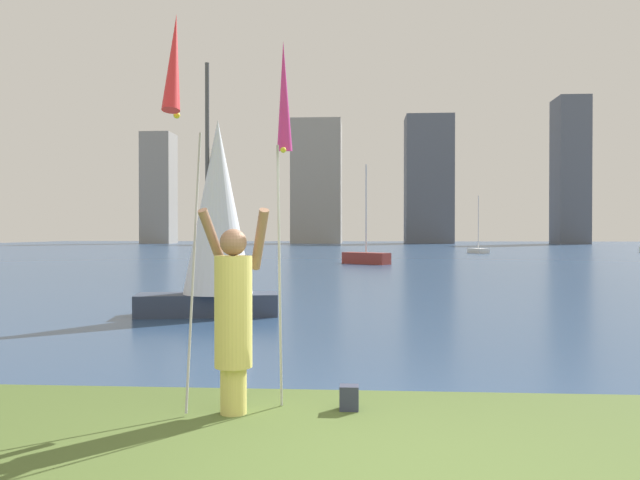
{
  "coord_description": "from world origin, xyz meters",
  "views": [
    {
      "loc": [
        -0.05,
        -4.6,
        1.74
      ],
      "look_at": [
        -1.3,
        14.06,
        1.51
      ],
      "focal_mm": 35.77,
      "sensor_mm": 36.0,
      "label": 1
    }
  ],
  "objects_px": {
    "kite_flag_left": "(175,76)",
    "sailboat_4": "(216,221)",
    "kite_flag_right": "(284,105)",
    "bag": "(349,398)",
    "sailboat_3": "(366,257)",
    "sailboat_0": "(478,250)",
    "person": "(234,312)"
  },
  "relations": [
    {
      "from": "sailboat_0",
      "to": "sailboat_4",
      "type": "distance_m",
      "value": 42.69
    },
    {
      "from": "sailboat_3",
      "to": "kite_flag_left",
      "type": "bearing_deg",
      "value": -93.6
    },
    {
      "from": "sailboat_3",
      "to": "kite_flag_right",
      "type": "bearing_deg",
      "value": -92.01
    },
    {
      "from": "person",
      "to": "kite_flag_right",
      "type": "relative_size",
      "value": 0.54
    },
    {
      "from": "bag",
      "to": "sailboat_4",
      "type": "height_order",
      "value": "sailboat_4"
    },
    {
      "from": "person",
      "to": "sailboat_4",
      "type": "relative_size",
      "value": 0.37
    },
    {
      "from": "sailboat_4",
      "to": "person",
      "type": "bearing_deg",
      "value": -75.66
    },
    {
      "from": "kite_flag_left",
      "to": "sailboat_0",
      "type": "xyz_separation_m",
      "value": [
        11.31,
        48.3,
        -2.87
      ]
    },
    {
      "from": "person",
      "to": "sailboat_0",
      "type": "xyz_separation_m",
      "value": [
        10.88,
        47.84,
        -0.72
      ]
    },
    {
      "from": "person",
      "to": "sailboat_3",
      "type": "bearing_deg",
      "value": 106.78
    },
    {
      "from": "kite_flag_right",
      "to": "bag",
      "type": "relative_size",
      "value": 15.47
    },
    {
      "from": "kite_flag_left",
      "to": "kite_flag_right",
      "type": "bearing_deg",
      "value": 47.55
    },
    {
      "from": "kite_flag_right",
      "to": "person",
      "type": "bearing_deg",
      "value": -132.01
    },
    {
      "from": "kite_flag_right",
      "to": "sailboat_3",
      "type": "distance_m",
      "value": 28.78
    },
    {
      "from": "kite_flag_left",
      "to": "sailboat_4",
      "type": "bearing_deg",
      "value": 100.41
    },
    {
      "from": "kite_flag_right",
      "to": "sailboat_4",
      "type": "bearing_deg",
      "value": 108.67
    },
    {
      "from": "kite_flag_right",
      "to": "sailboat_0",
      "type": "xyz_separation_m",
      "value": [
        10.46,
        47.37,
        -2.79
      ]
    },
    {
      "from": "kite_flag_left",
      "to": "kite_flag_right",
      "type": "distance_m",
      "value": 1.27
    },
    {
      "from": "person",
      "to": "sailboat_3",
      "type": "relative_size",
      "value": 0.36
    },
    {
      "from": "kite_flag_left",
      "to": "sailboat_0",
      "type": "height_order",
      "value": "sailboat_0"
    },
    {
      "from": "sailboat_3",
      "to": "sailboat_4",
      "type": "bearing_deg",
      "value": -98.42
    },
    {
      "from": "person",
      "to": "bag",
      "type": "xyz_separation_m",
      "value": [
        1.1,
        0.19,
        -0.85
      ]
    },
    {
      "from": "kite_flag_right",
      "to": "kite_flag_left",
      "type": "bearing_deg",
      "value": -132.45
    },
    {
      "from": "person",
      "to": "sailboat_0",
      "type": "height_order",
      "value": "sailboat_0"
    },
    {
      "from": "kite_flag_left",
      "to": "sailboat_3",
      "type": "distance_m",
      "value": 29.75
    },
    {
      "from": "kite_flag_left",
      "to": "sailboat_3",
      "type": "xyz_separation_m",
      "value": [
        1.86,
        29.57,
        -2.74
      ]
    },
    {
      "from": "kite_flag_left",
      "to": "sailboat_4",
      "type": "xyz_separation_m",
      "value": [
        -1.39,
        7.59,
        -1.14
      ]
    },
    {
      "from": "kite_flag_left",
      "to": "sailboat_4",
      "type": "distance_m",
      "value": 7.8
    },
    {
      "from": "bag",
      "to": "sailboat_3",
      "type": "height_order",
      "value": "sailboat_3"
    },
    {
      "from": "kite_flag_left",
      "to": "sailboat_3",
      "type": "height_order",
      "value": "sailboat_3"
    },
    {
      "from": "person",
      "to": "kite_flag_left",
      "type": "height_order",
      "value": "kite_flag_left"
    },
    {
      "from": "person",
      "to": "kite_flag_left",
      "type": "relative_size",
      "value": 0.54
    }
  ]
}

